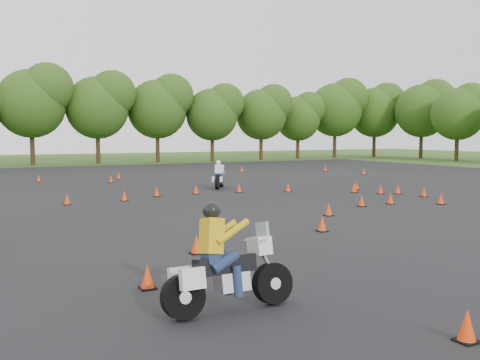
{
  "coord_description": "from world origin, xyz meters",
  "views": [
    {
      "loc": [
        -9.42,
        -14.15,
        2.95
      ],
      "look_at": [
        0.0,
        4.0,
        1.2
      ],
      "focal_mm": 40.0,
      "sensor_mm": 36.0,
      "label": 1
    }
  ],
  "objects": [
    {
      "name": "ground",
      "position": [
        0.0,
        0.0,
        0.0
      ],
      "size": [
        140.0,
        140.0,
        0.0
      ],
      "primitive_type": "plane",
      "color": "#2D5119",
      "rests_on": "ground"
    },
    {
      "name": "asphalt_pad",
      "position": [
        0.0,
        6.0,
        0.01
      ],
      "size": [
        62.0,
        62.0,
        0.0
      ],
      "primitive_type": "plane",
      "color": "black",
      "rests_on": "ground"
    },
    {
      "name": "treeline",
      "position": [
        3.85,
        34.82,
        4.6
      ],
      "size": [
        87.49,
        32.52,
        10.49
      ],
      "color": "#2B4A15",
      "rests_on": "ground"
    },
    {
      "name": "traffic_cones",
      "position": [
        0.21,
        4.82,
        0.23
      ],
      "size": [
        36.47,
        33.05,
        0.45
      ],
      "color": "#EB3A09",
      "rests_on": "asphalt_pad"
    },
    {
      "name": "rider_yellow",
      "position": [
        -5.57,
        -6.44,
        0.92
      ],
      "size": [
        2.39,
        0.77,
        1.83
      ],
      "primitive_type": null,
      "rotation": [
        0.0,
        0.0,
        0.02
      ],
      "color": "gold",
      "rests_on": "ground"
    },
    {
      "name": "rider_white",
      "position": [
        3.01,
        12.24,
        0.78
      ],
      "size": [
        1.64,
        2.0,
        1.55
      ],
      "primitive_type": null,
      "rotation": [
        0.0,
        0.0,
        0.97
      ],
      "color": "silver",
      "rests_on": "ground"
    }
  ]
}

